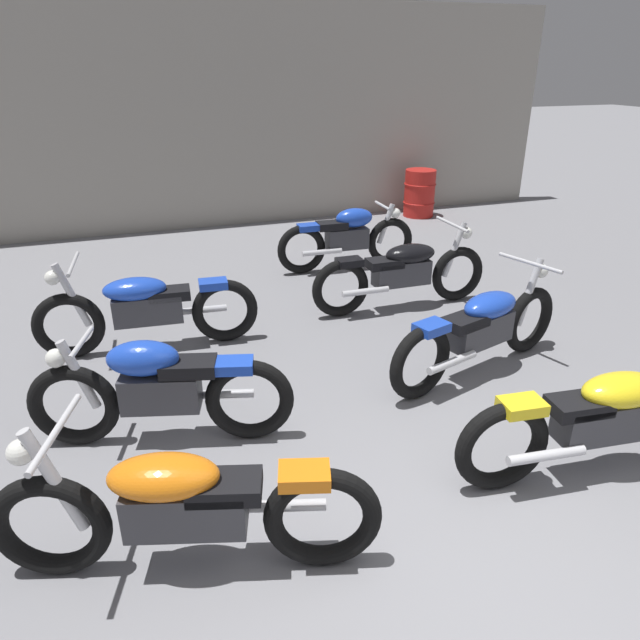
{
  "coord_description": "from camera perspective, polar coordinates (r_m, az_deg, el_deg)",
  "views": [
    {
      "loc": [
        -1.58,
        -1.7,
        2.68
      ],
      "look_at": [
        0.0,
        2.77,
        0.55
      ],
      "focal_mm": 32.56,
      "sensor_mm": 36.0,
      "label": 1
    }
  ],
  "objects": [
    {
      "name": "motorcycle_right_row_1",
      "position": [
        5.48,
        15.59,
        -0.74
      ],
      "size": [
        2.11,
        0.88,
        0.97
      ],
      "color": "black",
      "rests_on": "ground"
    },
    {
      "name": "back_wall",
      "position": [
        10.33,
        -11.25,
        18.9
      ],
      "size": [
        12.82,
        0.24,
        3.6
      ],
      "primitive_type": "cube",
      "color": "#9E998E",
      "rests_on": "ground"
    },
    {
      "name": "motorcycle_right_row_2",
      "position": [
        6.77,
        8.12,
        4.76
      ],
      "size": [
        2.17,
        0.68,
        0.97
      ],
      "color": "black",
      "rests_on": "ground"
    },
    {
      "name": "motorcycle_left_row_2",
      "position": [
        5.96,
        -16.69,
        1.2
      ],
      "size": [
        2.17,
        0.68,
        0.97
      ],
      "color": "black",
      "rests_on": "ground"
    },
    {
      "name": "oil_drum",
      "position": [
        11.13,
        9.75,
        12.19
      ],
      "size": [
        0.59,
        0.59,
        0.85
      ],
      "color": "red",
      "rests_on": "ground"
    },
    {
      "name": "ground_plane",
      "position": [
        3.54,
        16.93,
        -26.33
      ],
      "size": [
        60.0,
        60.0,
        0.0
      ],
      "primitive_type": "plane",
      "color": "gray"
    },
    {
      "name": "motorcycle_left_row_1",
      "position": [
        4.48,
        -15.51,
        -6.49
      ],
      "size": [
        1.92,
        0.7,
        0.88
      ],
      "color": "black",
      "rests_on": "ground"
    },
    {
      "name": "motorcycle_right_row_3",
      "position": [
        8.05,
        2.74,
        8.18
      ],
      "size": [
        1.97,
        0.48,
        0.88
      ],
      "color": "black",
      "rests_on": "ground"
    },
    {
      "name": "motorcycle_left_row_0",
      "position": [
        3.41,
        -13.27,
        -17.32
      ],
      "size": [
        2.11,
        0.88,
        0.97
      ],
      "color": "black",
      "rests_on": "ground"
    },
    {
      "name": "motorcycle_right_row_0",
      "position": [
        4.46,
        26.27,
        -8.54
      ],
      "size": [
        2.17,
        0.68,
        0.97
      ],
      "color": "black",
      "rests_on": "ground"
    }
  ]
}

